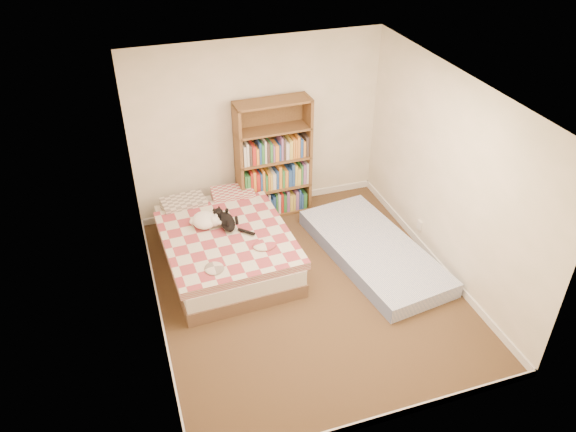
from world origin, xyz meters
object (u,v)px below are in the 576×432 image
object	(u,v)px
bed	(224,243)
floor_mattress	(374,251)
bookshelf	(273,174)
black_cat	(227,220)
white_dog	(205,220)

from	to	relation	value
bed	floor_mattress	bearing A→B (deg)	-19.75
bed	bookshelf	distance (m)	1.36
black_cat	floor_mattress	bearing A→B (deg)	-36.49
bookshelf	black_cat	bearing A→B (deg)	-136.82
floor_mattress	white_dog	xyz separation A→B (m)	(-2.04, 0.67, 0.48)
floor_mattress	white_dog	world-z (taller)	white_dog
floor_mattress	white_dog	bearing A→B (deg)	153.63
bed	black_cat	world-z (taller)	black_cat
bed	bookshelf	size ratio (longest dim) A/B	1.24
bed	floor_mattress	xyz separation A→B (m)	(1.84, -0.57, -0.15)
bookshelf	floor_mattress	world-z (taller)	bookshelf
black_cat	white_dog	bearing A→B (deg)	149.96
bed	black_cat	distance (m)	0.32
bookshelf	white_dog	size ratio (longest dim) A/B	4.43
bed	white_dog	distance (m)	0.40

